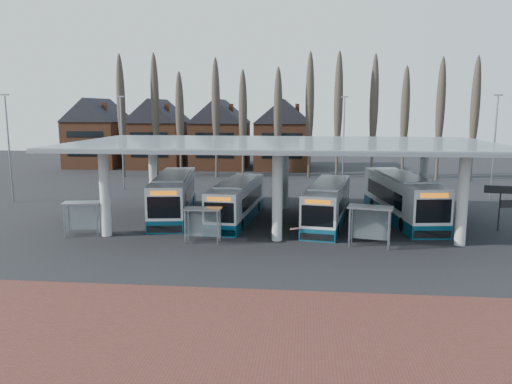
# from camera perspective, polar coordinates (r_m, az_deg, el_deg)

# --- Properties ---
(ground) EXTENTS (140.00, 140.00, 0.00)m
(ground) POSITION_cam_1_polar(r_m,az_deg,el_deg) (31.70, 2.14, -6.68)
(ground) COLOR black
(ground) RESTS_ON ground
(brick_strip) EXTENTS (70.00, 10.00, 0.03)m
(brick_strip) POSITION_cam_1_polar(r_m,az_deg,el_deg) (20.48, -0.10, -16.01)
(brick_strip) COLOR #5A2924
(brick_strip) RESTS_ON ground
(station_canopy) EXTENTS (32.00, 16.00, 6.34)m
(station_canopy) POSITION_cam_1_polar(r_m,az_deg,el_deg) (38.56, 2.96, 4.81)
(station_canopy) COLOR beige
(station_canopy) RESTS_ON ground
(poplar_row) EXTENTS (45.10, 1.10, 14.50)m
(poplar_row) POSITION_cam_1_polar(r_m,az_deg,el_deg) (63.41, 4.12, 9.45)
(poplar_row) COLOR #473D33
(poplar_row) RESTS_ON ground
(townhouse_row) EXTENTS (36.80, 10.30, 12.25)m
(townhouse_row) POSITION_cam_1_polar(r_m,az_deg,el_deg) (76.50, -7.62, 7.27)
(townhouse_row) COLOR brown
(townhouse_row) RESTS_ON ground
(lamp_post_a) EXTENTS (0.80, 0.16, 10.17)m
(lamp_post_a) POSITION_cam_1_polar(r_m,az_deg,el_deg) (56.14, -15.06, 5.62)
(lamp_post_a) COLOR slate
(lamp_post_a) RESTS_ON ground
(lamp_post_b) EXTENTS (0.80, 0.16, 10.17)m
(lamp_post_b) POSITION_cam_1_polar(r_m,az_deg,el_deg) (56.64, 9.98, 5.84)
(lamp_post_b) COLOR slate
(lamp_post_b) RESTS_ON ground
(lamp_post_c) EXTENTS (0.80, 0.16, 10.17)m
(lamp_post_c) POSITION_cam_1_polar(r_m,az_deg,el_deg) (53.65, 25.59, 4.85)
(lamp_post_c) COLOR slate
(lamp_post_c) RESTS_ON ground
(lamp_post_d) EXTENTS (0.80, 0.16, 10.17)m
(lamp_post_d) POSITION_cam_1_polar(r_m,az_deg,el_deg) (52.54, -26.40, 4.71)
(lamp_post_d) COLOR slate
(lamp_post_d) RESTS_ON ground
(bus_0) EXTENTS (4.53, 12.78, 3.48)m
(bus_0) POSITION_cam_1_polar(r_m,az_deg,el_deg) (42.04, -9.36, -0.47)
(bus_0) COLOR silver
(bus_0) RESTS_ON ground
(bus_1) EXTENTS (3.33, 11.51, 3.16)m
(bus_1) POSITION_cam_1_polar(r_m,az_deg,el_deg) (40.02, -2.18, -1.07)
(bus_1) COLOR silver
(bus_1) RESTS_ON ground
(bus_2) EXTENTS (4.24, 11.77, 3.20)m
(bus_2) POSITION_cam_1_polar(r_m,az_deg,el_deg) (39.13, 8.18, -1.37)
(bus_2) COLOR silver
(bus_2) RESTS_ON ground
(bus_3) EXTENTS (4.56, 13.23, 3.60)m
(bus_3) POSITION_cam_1_polar(r_m,az_deg,el_deg) (41.83, 16.31, -0.69)
(bus_3) COLOR silver
(bus_3) RESTS_ON ground
(shelter_0) EXTENTS (2.77, 1.78, 2.38)m
(shelter_0) POSITION_cam_1_polar(r_m,az_deg,el_deg) (37.16, -19.18, -2.04)
(shelter_0) COLOR gray
(shelter_0) RESTS_ON ground
(shelter_1) EXTENTS (2.53, 1.27, 2.34)m
(shelter_1) POSITION_cam_1_polar(r_m,az_deg,el_deg) (33.40, -6.08, -2.87)
(shelter_1) COLOR gray
(shelter_1) RESTS_ON ground
(shelter_2) EXTENTS (3.08, 2.02, 2.64)m
(shelter_2) POSITION_cam_1_polar(r_m,az_deg,el_deg) (33.10, 12.94, -2.80)
(shelter_2) COLOR gray
(shelter_2) RESTS_ON ground
(info_sign_1) EXTENTS (2.24, 0.48, 3.35)m
(info_sign_1) POSITION_cam_1_polar(r_m,az_deg,el_deg) (40.11, 26.18, -0.11)
(info_sign_1) COLOR black
(info_sign_1) RESTS_ON ground
(barrier) EXTENTS (1.86, 1.04, 1.03)m
(barrier) POSITION_cam_1_polar(r_m,az_deg,el_deg) (34.04, 5.56, -4.19)
(barrier) COLOR black
(barrier) RESTS_ON ground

